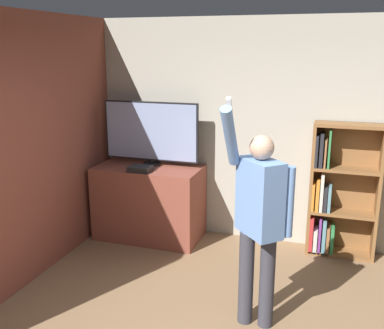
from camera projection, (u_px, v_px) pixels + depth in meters
The scene contains 7 objects.
wall_back at pixel (269, 133), 5.37m from camera, with size 6.25×0.06×2.70m.
wall_side_brick at pixel (46, 145), 4.75m from camera, with size 0.06×4.29×2.70m.
tv_ledge at pixel (149, 202), 5.64m from camera, with size 1.30×0.70×0.92m.
television at pixel (151, 132), 5.52m from camera, with size 1.21×0.22×0.79m.
game_console at pixel (140, 169), 5.32m from camera, with size 0.27×0.19×0.06m.
bookshelf at pixel (336, 196), 5.12m from camera, with size 0.76×0.28×1.54m.
person at pixel (259, 215), 3.69m from camera, with size 0.55×0.54×1.99m.
Camera 1 is at (0.75, -2.60, 2.36)m, focal length 42.00 mm.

